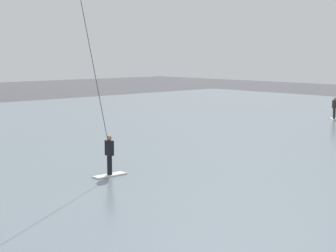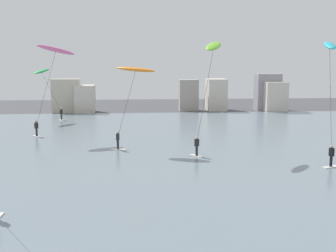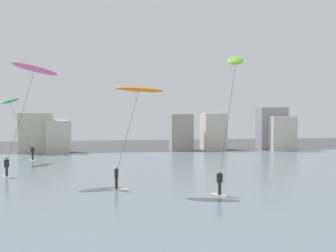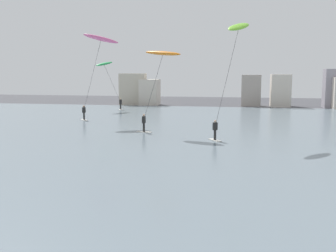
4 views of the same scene
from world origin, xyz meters
The scene contains 6 objects.
water_bay centered at (0.00, 30.36, 0.05)m, with size 84.00×52.00×0.10m, color slate.
far_shore_buildings centered at (7.00, 58.96, 2.49)m, with size 36.05×5.57×5.80m.
kitesurfer_green centered at (-13.98, 49.35, 6.02)m, with size 3.85×3.67×6.88m.
kitesurfer_lime centered at (4.22, 28.68, 8.19)m, with size 3.33×4.26×9.55m.
kitesurfer_pink centered at (-10.13, 36.67, 8.31)m, with size 4.96×2.25×9.51m.
kitesurfer_orange centered at (-2.25, 30.60, 6.60)m, with size 4.24×2.53×7.30m.
Camera 4 is at (4.67, -3.78, 5.55)m, focal length 42.23 mm.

